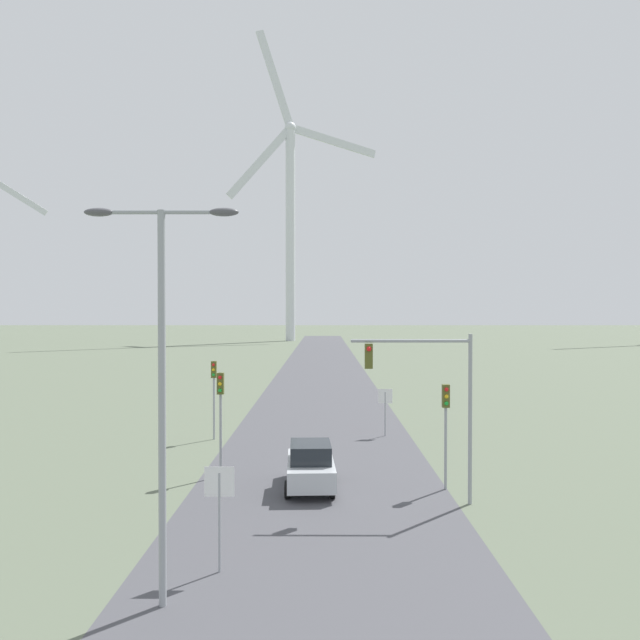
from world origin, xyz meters
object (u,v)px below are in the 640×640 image
stop_sign_near (219,498)px  traffic_light_mast_overhead (429,383)px  wind_turbine_left (290,209)px  traffic_light_post_near_right (446,413)px  car_approaching (311,466)px  traffic_light_post_mid_left (214,382)px  traffic_light_post_near_left (220,401)px  streetlamp (162,354)px  stop_sign_far (385,403)px

stop_sign_near → traffic_light_mast_overhead: (6.60, 5.92, 2.38)m
wind_turbine_left → traffic_light_post_near_right: bearing=-84.1°
car_approaching → wind_turbine_left: size_ratio=0.06×
traffic_light_post_mid_left → traffic_light_mast_overhead: size_ratio=0.69×
traffic_light_post_near_left → traffic_light_post_mid_left: traffic_light_post_near_left is taller
traffic_light_post_near_left → traffic_light_mast_overhead: size_ratio=0.71×
streetlamp → car_approaching: bearing=71.2°
streetlamp → stop_sign_near: (1.03, 1.91, -3.99)m
streetlamp → traffic_light_post_mid_left: size_ratio=2.21×
stop_sign_far → traffic_light_post_near_right: size_ratio=0.64×
stop_sign_far → car_approaching: bearing=-110.9°
stop_sign_far → traffic_light_post_near_left: (-7.78, -8.59, 1.36)m
car_approaching → wind_turbine_left: wind_turbine_left is taller
streetlamp → traffic_light_post_near_right: (8.59, 9.67, -2.97)m
streetlamp → stop_sign_far: bearing=70.1°
stop_sign_far → traffic_light_post_near_right: (1.34, -10.39, 1.17)m
stop_sign_far → traffic_light_post_mid_left: bearing=-174.1°
traffic_light_mast_overhead → stop_sign_far: bearing=91.7°
traffic_light_post_near_left → car_approaching: traffic_light_post_near_left is taller
stop_sign_far → traffic_light_post_near_left: bearing=-132.1°
traffic_light_post_near_left → wind_turbine_left: 122.60m
traffic_light_post_near_left → wind_turbine_left: (-3.34, 119.40, 27.63)m
traffic_light_post_near_left → wind_turbine_left: size_ratio=0.06×
stop_sign_near → wind_turbine_left: wind_turbine_left is taller
traffic_light_mast_overhead → streetlamp: bearing=-134.2°
traffic_light_post_near_left → traffic_light_mast_overhead: (8.15, -3.64, 1.17)m
streetlamp → traffic_light_mast_overhead: 11.05m
traffic_light_mast_overhead → wind_turbine_left: bearing=95.3°
streetlamp → car_approaching: (3.30, 9.72, -5.07)m
streetlamp → traffic_light_post_near_left: (-0.52, 11.47, -2.78)m
traffic_light_post_mid_left → traffic_light_mast_overhead: bearing=-49.1°
traffic_light_post_near_right → traffic_light_mast_overhead: 2.49m
traffic_light_post_near_left → wind_turbine_left: bearing=91.6°
stop_sign_near → traffic_light_post_near_left: (-1.55, 9.57, 1.21)m
streetlamp → car_approaching: 11.45m
traffic_light_post_near_left → traffic_light_post_near_right: bearing=-11.2°
traffic_light_post_near_right → wind_turbine_left: (-12.46, 121.19, 27.82)m
traffic_light_mast_overhead → car_approaching: bearing=156.4°
traffic_light_post_near_right → traffic_light_mast_overhead: (-0.97, -1.84, 1.36)m
traffic_light_post_mid_left → stop_sign_near: bearing=-79.6°
traffic_light_post_mid_left → car_approaching: bearing=-59.9°
traffic_light_post_mid_left → car_approaching: size_ratio=1.02×
traffic_light_post_near_left → traffic_light_mast_overhead: bearing=-24.1°
traffic_light_post_near_right → car_approaching: (-5.29, 0.04, -2.10)m
traffic_light_post_mid_left → traffic_light_mast_overhead: (9.77, -11.27, 1.26)m
traffic_light_mast_overhead → wind_turbine_left: wind_turbine_left is taller
traffic_light_post_mid_left → car_approaching: traffic_light_post_mid_left is taller
traffic_light_post_near_right → traffic_light_mast_overhead: size_ratio=0.67×
traffic_light_post_near_right → stop_sign_far: bearing=97.3°
traffic_light_post_near_left → stop_sign_near: bearing=-80.8°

